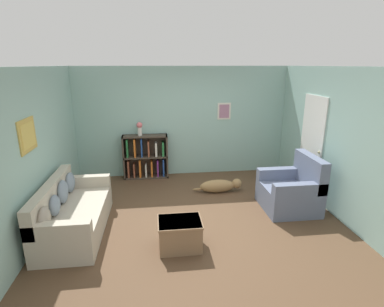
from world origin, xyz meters
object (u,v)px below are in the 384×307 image
Objects in this scene: coffee_table at (180,233)px; vase at (140,128)px; recliner_chair at (292,191)px; couch at (72,214)px; bookshelf at (146,157)px; dog at (220,186)px.

coffee_table is 2.05× the size of vase.
recliner_chair is 2.42m from coffee_table.
vase is (1.02, 2.33, 0.90)m from couch.
bookshelf reaches higher than dog.
couch is 2.70m from vase.
recliner_chair is at bearing -35.91° from bookshelf.
vase is (-2.87, 1.98, 0.87)m from recliner_chair.
bookshelf reaches higher than coffee_table.
vase is at bearing 66.27° from couch.
couch is 1.82× the size of bookshelf.
couch is 1.81× the size of dog.
couch reaches higher than coffee_table.
bookshelf is at bearing 144.09° from recliner_chair.
couch is at bearing -113.73° from vase.
coffee_table is at bearing -117.97° from dog.
coffee_table is at bearing -21.47° from couch.
vase is at bearing -169.67° from bookshelf.
recliner_chair reaches higher than couch.
vase is (-1.69, 1.08, 1.08)m from dog.
coffee_table is (1.70, -0.67, -0.08)m from couch.
bookshelf reaches higher than recliner_chair.
vase is (-0.67, 2.99, 0.99)m from coffee_table.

